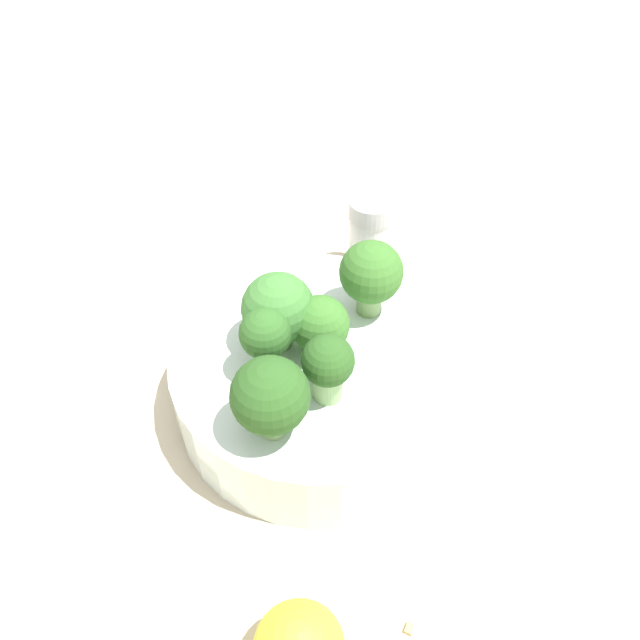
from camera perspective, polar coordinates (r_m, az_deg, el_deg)
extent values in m
plane|color=beige|center=(0.47, 0.00, -7.27)|extent=(3.00, 3.00, 0.00)
cylinder|color=silver|center=(0.45, 0.00, -5.14)|extent=(0.21, 0.21, 0.05)
cylinder|color=#8EB770|center=(0.38, -4.40, -8.86)|extent=(0.02, 0.02, 0.03)
sphere|color=#28511E|center=(0.36, -4.58, -6.89)|extent=(0.05, 0.05, 0.05)
cylinder|color=#84AD66|center=(0.42, -3.72, -0.96)|extent=(0.02, 0.02, 0.02)
sphere|color=#3D7533|center=(0.41, -3.85, 1.05)|extent=(0.05, 0.05, 0.05)
cylinder|color=#8EB770|center=(0.39, 0.62, -5.60)|extent=(0.03, 0.03, 0.03)
sphere|color=#28511E|center=(0.38, 0.64, -3.73)|extent=(0.03, 0.03, 0.03)
cylinder|color=#84AD66|center=(0.42, -0.18, -2.09)|extent=(0.02, 0.02, 0.02)
sphere|color=#386B28|center=(0.41, -0.18, -0.56)|extent=(0.04, 0.04, 0.04)
cylinder|color=#7A9E5B|center=(0.45, 4.54, 2.22)|extent=(0.03, 0.03, 0.03)
sphere|color=#386B28|center=(0.43, 4.71, 4.38)|extent=(0.04, 0.04, 0.04)
cylinder|color=#7A9E5B|center=(0.41, -4.85, -3.29)|extent=(0.02, 0.02, 0.03)
sphere|color=#2D5B23|center=(0.39, -5.04, -1.25)|extent=(0.03, 0.03, 0.03)
cylinder|color=silver|center=(0.56, 4.50, 6.87)|extent=(0.04, 0.04, 0.06)
cylinder|color=#B7B7BC|center=(0.53, 4.74, 10.09)|extent=(0.04, 0.04, 0.02)
cube|color=tan|center=(0.39, 8.19, -26.07)|extent=(0.01, 0.01, 0.01)
cube|color=tan|center=(0.58, 3.94, 5.29)|extent=(0.01, 0.01, 0.01)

